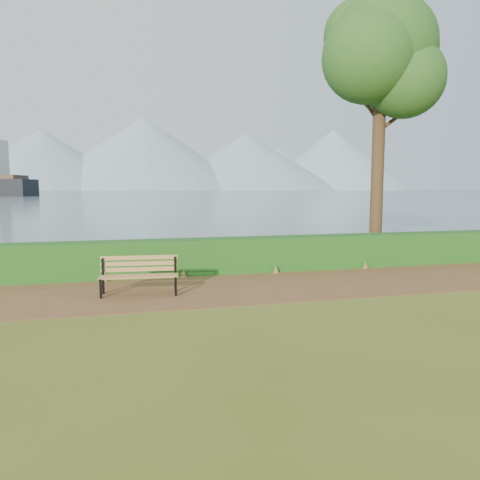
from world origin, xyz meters
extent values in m
plane|color=#515D1A|center=(0.00, 0.00, 0.00)|extent=(140.00, 140.00, 0.00)
cube|color=brown|center=(0.00, 0.30, 0.01)|extent=(40.00, 3.40, 0.01)
cube|color=#194C15|center=(0.00, 2.60, 0.50)|extent=(32.00, 0.85, 1.00)
cube|color=#43576C|center=(0.00, 260.00, 0.01)|extent=(700.00, 510.00, 0.00)
cone|color=#7B93A4|center=(-60.00, 395.00, 24.00)|extent=(160.00, 160.00, 48.00)
cone|color=#7B93A4|center=(20.00, 405.00, 31.00)|extent=(190.00, 190.00, 62.00)
cone|color=#7B93A4|center=(110.00, 400.00, 25.00)|extent=(170.00, 170.00, 50.00)
cone|color=#7B93A4|center=(200.00, 410.00, 29.00)|extent=(150.00, 150.00, 58.00)
cone|color=#7B93A4|center=(-10.00, 430.00, 17.50)|extent=(120.00, 120.00, 35.00)
cone|color=#7B93A4|center=(150.00, 425.00, 20.00)|extent=(130.00, 130.00, 40.00)
cube|color=black|center=(-3.23, 0.05, 0.22)|extent=(0.06, 0.06, 0.45)
cube|color=black|center=(-3.19, 0.49, 0.43)|extent=(0.06, 0.06, 0.85)
cube|color=black|center=(-3.21, 0.27, 0.42)|extent=(0.10, 0.52, 0.05)
cube|color=black|center=(-1.58, -0.12, 0.22)|extent=(0.06, 0.06, 0.45)
cube|color=black|center=(-1.53, 0.32, 0.43)|extent=(0.06, 0.06, 0.85)
cube|color=black|center=(-1.55, 0.10, 0.42)|extent=(0.10, 0.52, 0.05)
cube|color=#A06E3E|center=(-2.40, 0.00, 0.45)|extent=(1.79, 0.27, 0.03)
cube|color=#A06E3E|center=(-2.39, 0.12, 0.45)|extent=(1.79, 0.27, 0.03)
cube|color=#A06E3E|center=(-2.38, 0.25, 0.45)|extent=(1.79, 0.27, 0.03)
cube|color=#A06E3E|center=(-2.36, 0.37, 0.45)|extent=(1.79, 0.27, 0.03)
cube|color=#A06E3E|center=(-2.36, 0.43, 0.57)|extent=(1.78, 0.22, 0.10)
cube|color=#A06E3E|center=(-2.36, 0.43, 0.70)|extent=(1.78, 0.22, 0.10)
cube|color=#A06E3E|center=(-2.36, 0.43, 0.84)|extent=(1.78, 0.22, 0.10)
cylinder|color=#3B2918|center=(5.98, 4.00, 3.90)|extent=(0.43, 0.43, 7.79)
sphere|color=#1B4717|center=(5.98, 4.00, 7.14)|extent=(3.68, 3.68, 3.68)
sphere|color=#1B4717|center=(6.80, 4.62, 6.50)|extent=(2.81, 2.81, 2.81)
sphere|color=#1B4717|center=(5.22, 3.52, 6.71)|extent=(3.03, 3.03, 3.03)
sphere|color=#1B4717|center=(6.52, 3.39, 6.06)|extent=(2.60, 2.60, 2.60)
sphere|color=#1B4717|center=(5.36, 4.48, 7.69)|extent=(2.38, 2.38, 2.38)
sphere|color=#1B4717|center=(6.04, 4.14, 8.23)|extent=(2.17, 2.17, 2.17)
cylinder|color=#3B2918|center=(6.46, 4.00, 4.76)|extent=(1.14, 0.13, 0.85)
cylinder|color=#3B2918|center=(5.54, 4.11, 5.30)|extent=(0.88, 0.41, 0.78)
camera|label=1|loc=(-2.81, -10.68, 2.49)|focal=35.00mm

